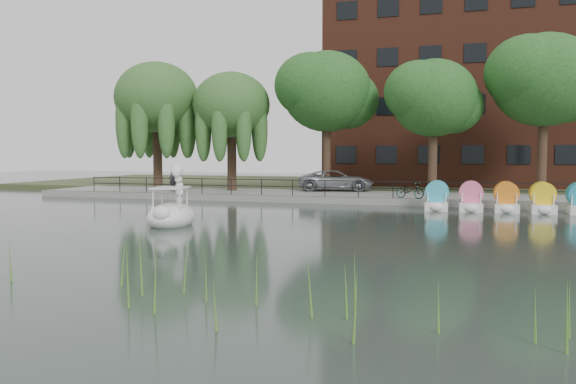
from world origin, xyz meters
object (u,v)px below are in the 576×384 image
at_px(pedestrian, 174,177).
at_px(swan_boat, 171,212).
at_px(bicycle, 410,190).
at_px(minivan, 336,179).

relative_size(pedestrian, swan_boat, 0.61).
bearing_deg(swan_boat, bicycle, 40.81).
bearing_deg(bicycle, swan_boat, 165.91).
bearing_deg(bicycle, minivan, 69.49).
distance_m(pedestrian, swan_boat, 14.79).
xyz_separation_m(minivan, pedestrian, (-10.33, -3.73, 0.17)).
height_order(pedestrian, swan_boat, swan_boat).
relative_size(minivan, swan_boat, 1.80).
distance_m(bicycle, pedestrian, 15.75).
relative_size(bicycle, swan_boat, 0.53).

